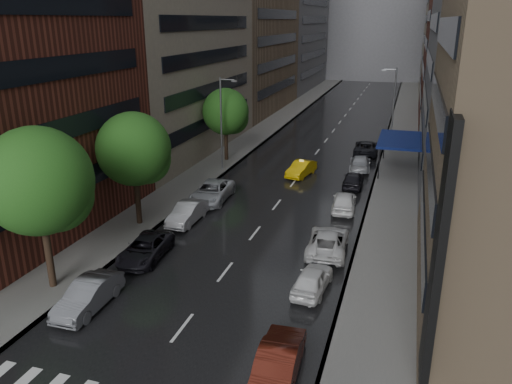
# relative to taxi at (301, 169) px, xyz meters

# --- Properties ---
(ground) EXTENTS (220.00, 220.00, 0.00)m
(ground) POSITION_rel_taxi_xyz_m (-0.20, -30.40, -0.72)
(ground) COLOR gray
(ground) RESTS_ON ground
(road) EXTENTS (14.00, 140.00, 0.01)m
(road) POSITION_rel_taxi_xyz_m (-0.20, 19.60, -0.72)
(road) COLOR black
(road) RESTS_ON ground
(sidewalk_left) EXTENTS (4.00, 140.00, 0.15)m
(sidewalk_left) POSITION_rel_taxi_xyz_m (-9.20, 19.60, -0.65)
(sidewalk_left) COLOR gray
(sidewalk_left) RESTS_ON ground
(sidewalk_right) EXTENTS (4.00, 140.00, 0.15)m
(sidewalk_right) POSITION_rel_taxi_xyz_m (8.80, 19.60, -0.65)
(sidewalk_right) COLOR gray
(sidewalk_right) RESTS_ON ground
(buildings_left) EXTENTS (8.00, 108.00, 38.00)m
(buildings_left) POSITION_rel_taxi_xyz_m (-15.20, 28.39, 15.27)
(buildings_left) COLOR maroon
(buildings_left) RESTS_ON ground
(buildings_right) EXTENTS (8.05, 109.10, 36.00)m
(buildings_right) POSITION_rel_taxi_xyz_m (14.80, 26.30, 14.31)
(buildings_right) COLOR #937A5B
(buildings_right) RESTS_ON ground
(building_far) EXTENTS (40.00, 14.00, 32.00)m
(building_far) POSITION_rel_taxi_xyz_m (-0.20, 87.60, 15.28)
(building_far) COLOR slate
(building_far) RESTS_ON ground
(tree_near) EXTENTS (5.79, 5.79, 9.23)m
(tree_near) POSITION_rel_taxi_xyz_m (-8.80, -25.00, 5.59)
(tree_near) COLOR #382619
(tree_near) RESTS_ON ground
(tree_mid) EXTENTS (5.24, 5.24, 8.35)m
(tree_mid) POSITION_rel_taxi_xyz_m (-8.80, -15.38, 4.99)
(tree_mid) COLOR #382619
(tree_mid) RESTS_ON ground
(tree_far) EXTENTS (4.83, 4.83, 7.71)m
(tree_far) POSITION_rel_taxi_xyz_m (-8.80, 2.98, 4.55)
(tree_far) COLOR #382619
(tree_far) RESTS_ON ground
(taxi) EXTENTS (2.39, 4.60, 1.44)m
(taxi) POSITION_rel_taxi_xyz_m (0.00, 0.00, 0.00)
(taxi) COLOR #DCAF0B
(taxi) RESTS_ON ground
(parked_cars_left) EXTENTS (2.90, 22.37, 1.58)m
(parked_cars_left) POSITION_rel_taxi_xyz_m (-5.60, -15.96, 0.03)
(parked_cars_left) COLOR slate
(parked_cars_left) RESTS_ON ground
(parked_cars_right) EXTENTS (2.81, 43.59, 1.55)m
(parked_cars_right) POSITION_rel_taxi_xyz_m (5.20, -7.01, 0.02)
(parked_cars_right) COLOR #531A10
(parked_cars_right) RESTS_ON ground
(street_lamp_left) EXTENTS (1.74, 0.22, 9.00)m
(street_lamp_left) POSITION_rel_taxi_xyz_m (-7.92, -0.40, 4.17)
(street_lamp_left) COLOR gray
(street_lamp_left) RESTS_ON sidewalk_left
(street_lamp_right) EXTENTS (1.74, 0.22, 9.00)m
(street_lamp_right) POSITION_rel_taxi_xyz_m (7.52, 14.60, 4.17)
(street_lamp_right) COLOR gray
(street_lamp_right) RESTS_ON sidewalk_right
(awning) EXTENTS (4.00, 8.00, 3.12)m
(awning) POSITION_rel_taxi_xyz_m (8.78, 4.60, 2.41)
(awning) COLOR navy
(awning) RESTS_ON sidewalk_right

